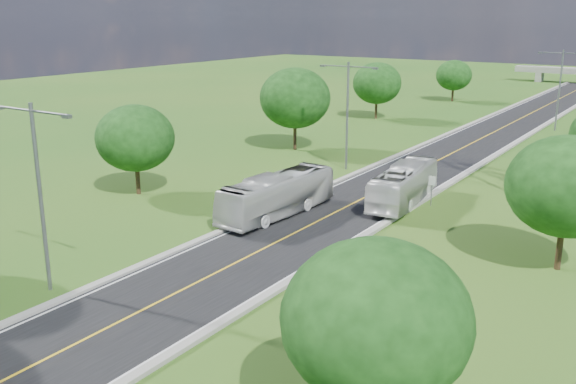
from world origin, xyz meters
name	(u,v)px	position (x,y,z in m)	size (l,w,h in m)	color
ground	(461,149)	(0.00, 60.00, 0.00)	(260.00, 260.00, 0.00)	#215618
road	(478,140)	(0.00, 66.00, 0.03)	(8.00, 150.00, 0.06)	black
curb_left	(443,136)	(-4.25, 66.00, 0.11)	(0.50, 150.00, 0.22)	gray
curb_right	(515,144)	(4.25, 66.00, 0.11)	(0.50, 150.00, 0.22)	gray
speed_limit_sign	(432,186)	(5.20, 37.98, 1.60)	(0.55, 0.09, 2.40)	slate
streetlight_near_left	(39,182)	(-6.00, 12.00, 5.94)	(5.90, 0.25, 10.00)	slate
streetlight_mid_left	(347,107)	(-6.00, 45.00, 5.94)	(5.90, 0.25, 10.00)	slate
streetlight_far_right	(560,83)	(6.00, 78.00, 5.94)	(5.90, 0.25, 10.00)	slate
tree_lb	(135,138)	(-16.00, 28.00, 4.64)	(6.30, 6.30, 7.33)	black
tree_lc	(295,98)	(-15.00, 50.00, 5.58)	(7.56, 7.56, 8.79)	black
tree_ld	(377,83)	(-17.00, 74.00, 4.95)	(6.72, 6.72, 7.82)	black
tree_le	(454,75)	(-14.50, 98.00, 4.33)	(5.88, 5.88, 6.84)	black
tree_ra	(376,320)	(14.00, 10.00, 4.64)	(6.30, 6.30, 7.33)	black
tree_rb	(567,186)	(16.00, 30.00, 4.95)	(6.72, 6.72, 7.82)	black
bus_outbound	(404,185)	(3.20, 37.32, 1.54)	(2.49, 10.63, 2.96)	silver
bus_inbound	(277,195)	(-3.20, 29.43, 1.59)	(2.58, 11.01, 3.07)	beige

